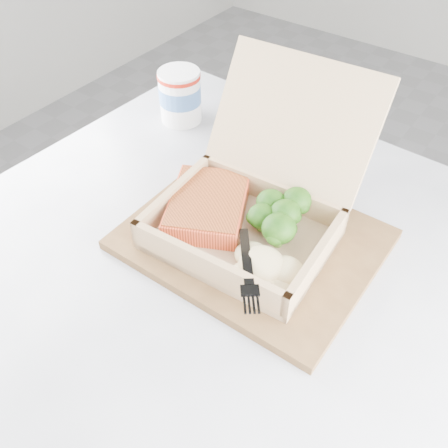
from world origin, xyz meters
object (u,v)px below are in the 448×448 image
Objects in this scene: serving_tray at (252,239)px; paper_cup at (180,95)px; cafe_table at (221,338)px; takeout_container at (259,194)px.

serving_tray is 0.34m from paper_cup.
cafe_table is 8.60× the size of paper_cup.
takeout_container is 0.31m from paper_cup.
cafe_table is 0.20m from serving_tray.
takeout_container reaches higher than paper_cup.
takeout_container reaches higher than serving_tray.
takeout_container is at bearing -29.96° from paper_cup.
paper_cup is at bearing 146.57° from serving_tray.
cafe_table is 2.82× the size of takeout_container.
takeout_container reaches higher than cafe_table.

